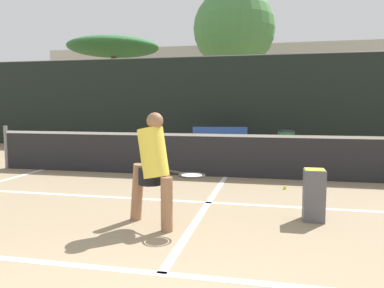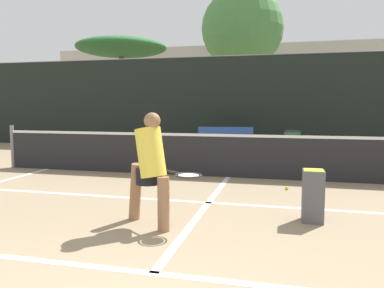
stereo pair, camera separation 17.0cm
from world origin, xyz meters
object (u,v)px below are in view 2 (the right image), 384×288
object	(u,v)px
ball_hopper	(313,195)
player_practicing	(151,166)
courtside_bench	(225,139)
parked_car	(347,129)
trash_bin	(292,143)

from	to	relation	value
ball_hopper	player_practicing	bearing A→B (deg)	-161.49
player_practicing	courtside_bench	bearing A→B (deg)	125.68
player_practicing	ball_hopper	xyz separation A→B (m)	(2.06, 0.69, -0.42)
courtside_bench	parked_car	xyz separation A→B (m)	(4.36, 3.95, 0.13)
ball_hopper	trash_bin	xyz separation A→B (m)	(-0.13, 6.79, 0.04)
ball_hopper	parked_car	world-z (taller)	parked_car
player_practicing	parked_car	size ratio (longest dim) A/B	0.35
courtside_bench	trash_bin	size ratio (longest dim) A/B	2.30
player_practicing	trash_bin	size ratio (longest dim) A/B	1.83
ball_hopper	courtside_bench	size ratio (longest dim) A/B	0.38
player_practicing	courtside_bench	world-z (taller)	player_practicing
trash_bin	parked_car	distance (m)	4.80
ball_hopper	courtside_bench	bearing A→B (deg)	107.73
player_practicing	courtside_bench	xyz separation A→B (m)	(-0.21, 7.78, -0.32)
courtside_bench	trash_bin	bearing A→B (deg)	-16.27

